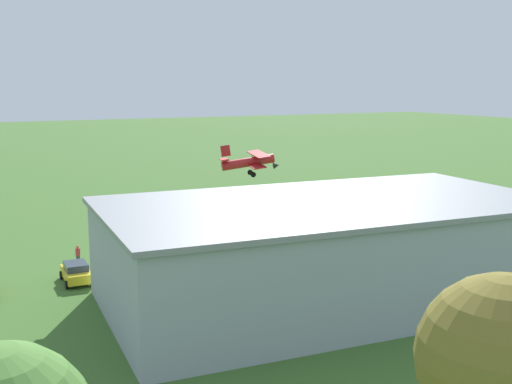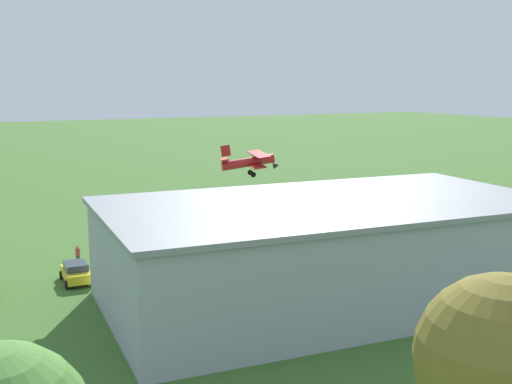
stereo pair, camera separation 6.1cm
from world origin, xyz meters
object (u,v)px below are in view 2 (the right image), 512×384
Objects in this scene: person_walking_on_apron at (143,251)px; person_watching_takeoff at (187,238)px; car_red at (376,230)px; car_yellow at (76,272)px; person_at_fence_line at (113,258)px; hangar at (328,250)px; biplane at (250,162)px; person_beside_truck at (102,256)px; tree_at_field_edge at (501,361)px; person_near_hangar_door at (78,255)px.

person_watching_takeoff is at bearing -151.97° from person_walking_on_apron.
car_yellow is (29.31, 1.09, -0.04)m from car_red.
hangar is at bearing 129.20° from person_at_fence_line.
car_red is at bearing 176.55° from person_at_fence_line.
person_walking_on_apron reaches higher than car_yellow.
person_watching_takeoff is at bearing 44.82° from biplane.
hangar is 19.49m from car_yellow.
car_yellow is at bearing -37.65° from hangar.
person_beside_truck is at bearing -127.91° from car_yellow.
person_watching_takeoff is at bearing -96.16° from tree_at_field_edge.
biplane is 27.25m from person_at_fence_line.
person_at_fence_line is 0.17× the size of tree_at_field_edge.
person_beside_truck is at bearing 18.40° from person_watching_takeoff.
biplane is at bearing -107.80° from tree_at_field_edge.
hangar is at bearing 101.68° from person_watching_takeoff.
person_watching_takeoff is at bearing -153.81° from person_at_fence_line.
biplane reaches higher than person_beside_truck.
biplane is 4.74× the size of person_watching_takeoff.
biplane reaches higher than car_red.
car_yellow is 2.26× the size of person_near_hangar_door.
person_at_fence_line is 0.90× the size of person_near_hangar_door.
person_watching_takeoff is (-11.48, -6.57, 0.00)m from car_yellow.
person_watching_takeoff is 10.63m from person_near_hangar_door.
person_near_hangar_door is 0.19× the size of tree_at_field_edge.
tree_at_field_edge is (-4.15, 38.38, 5.59)m from person_beside_truck.
person_at_fence_line is at bearing 22.93° from person_walking_on_apron.
tree_at_field_edge is (8.24, 22.89, 2.80)m from hangar.
car_red is at bearing 173.01° from person_walking_on_apron.
tree_at_field_edge reaches higher than person_beside_truck.
car_red is 18.65m from person_watching_takeoff.
person_walking_on_apron is (-6.46, -3.89, -0.01)m from car_yellow.
car_red is at bearing -137.46° from hangar.
tree_at_field_edge is at bearing 72.20° from biplane.
car_yellow is 35.81m from tree_at_field_edge.
person_watching_takeoff reaches higher than car_yellow.
car_yellow is at bearing 31.07° from person_walking_on_apron.
biplane reaches higher than person_watching_takeoff.
person_walking_on_apron is 0.92× the size of person_near_hangar_door.
tree_at_field_edge is (-5.99, 39.25, 5.49)m from person_near_hangar_door.
person_walking_on_apron is 5.69m from person_watching_takeoff.
car_yellow is at bearing 29.76° from person_watching_takeoff.
tree_at_field_edge reaches higher than car_red.
hangar is 3.48× the size of tree_at_field_edge.
hangar is 4.12× the size of biplane.
person_watching_takeoff reaches higher than person_at_fence_line.
person_beside_truck is at bearing -51.35° from hangar.
person_at_fence_line is at bearing 26.19° from person_watching_takeoff.
person_near_hangar_door is at bearing -37.99° from person_at_fence_line.
car_yellow is at bearing -78.53° from tree_at_field_edge.
biplane reaches higher than person_near_hangar_door.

